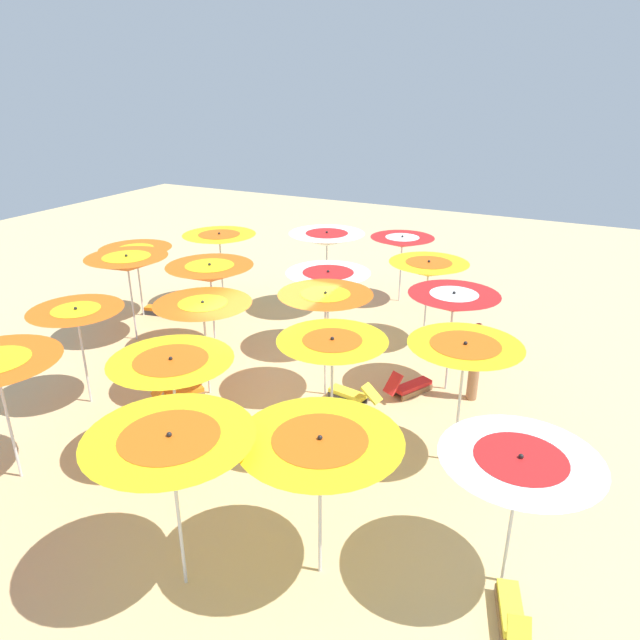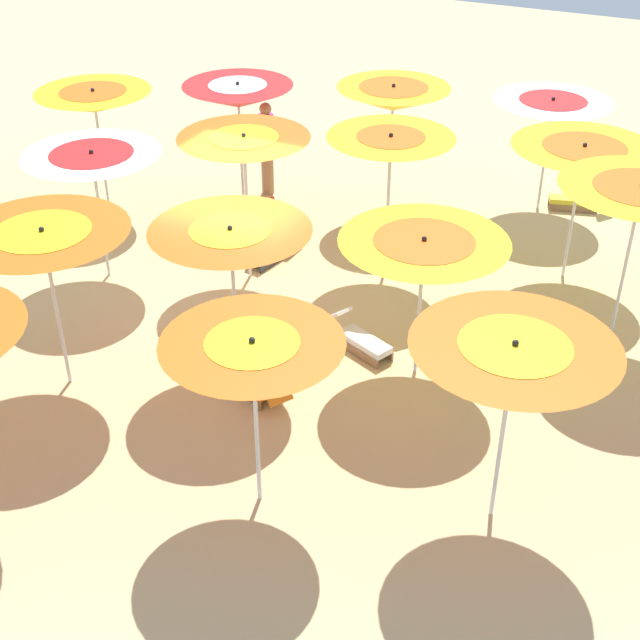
# 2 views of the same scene
# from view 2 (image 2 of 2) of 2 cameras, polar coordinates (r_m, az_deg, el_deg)

# --- Properties ---
(ground) EXTENTS (43.14, 43.14, 0.04)m
(ground) POSITION_cam_2_polar(r_m,az_deg,el_deg) (13.86, -4.95, 0.08)
(ground) COLOR #D1B57F
(beach_umbrella_0) EXTENTS (2.17, 2.17, 2.20)m
(beach_umbrella_0) POSITION_cam_2_polar(r_m,az_deg,el_deg) (17.06, 14.74, 12.99)
(beach_umbrella_0) COLOR silver
(beach_umbrella_0) RESTS_ON ground
(beach_umbrella_1) EXTENTS (2.04, 2.04, 2.50)m
(beach_umbrella_1) POSITION_cam_2_polar(r_m,az_deg,el_deg) (16.34, 4.75, 14.08)
(beach_umbrella_1) COLOR silver
(beach_umbrella_1) RESTS_ON ground
(beach_umbrella_2) EXTENTS (2.03, 2.03, 2.43)m
(beach_umbrella_2) POSITION_cam_2_polar(r_m,az_deg,el_deg) (16.69, -5.31, 14.22)
(beach_umbrella_2) COLOR silver
(beach_umbrella_2) RESTS_ON ground
(beach_umbrella_3) EXTENTS (2.10, 2.10, 2.36)m
(beach_umbrella_3) POSITION_cam_2_polar(r_m,az_deg,el_deg) (16.99, -14.38, 13.52)
(beach_umbrella_3) COLOR silver
(beach_umbrella_3) RESTS_ON ground
(beach_umbrella_5) EXTENTS (2.28, 2.28, 2.37)m
(beach_umbrella_5) POSITION_cam_2_polar(r_m,az_deg,el_deg) (14.58, 16.59, 9.93)
(beach_umbrella_5) COLOR silver
(beach_umbrella_5) RESTS_ON ground
(beach_umbrella_6) EXTENTS (2.03, 2.03, 2.47)m
(beach_umbrella_6) POSITION_cam_2_polar(r_m,az_deg,el_deg) (14.14, 4.57, 10.95)
(beach_umbrella_6) COLOR silver
(beach_umbrella_6) RESTS_ON ground
(beach_umbrella_7) EXTENTS (2.08, 2.08, 2.52)m
(beach_umbrella_7) POSITION_cam_2_polar(r_m,az_deg,el_deg) (13.98, -4.92, 10.95)
(beach_umbrella_7) COLOR silver
(beach_umbrella_7) RESTS_ON ground
(beach_umbrella_8) EXTENTS (2.18, 2.18, 2.24)m
(beach_umbrella_8) POSITION_cam_2_polar(r_m,az_deg,el_deg) (14.52, -14.44, 9.61)
(beach_umbrella_8) COLOR silver
(beach_umbrella_8) RESTS_ON ground
(beach_umbrella_10) EXTENTS (2.25, 2.25, 2.56)m
(beach_umbrella_10) POSITION_cam_2_polar(r_m,az_deg,el_deg) (12.90, 19.91, 7.21)
(beach_umbrella_10) COLOR silver
(beach_umbrella_10) RESTS_ON ground
(beach_umbrella_11) EXTENTS (2.26, 2.26, 2.16)m
(beach_umbrella_11) POSITION_cam_2_polar(r_m,az_deg,el_deg) (11.66, 6.70, 4.48)
(beach_umbrella_11) COLOR silver
(beach_umbrella_11) RESTS_ON ground
(beach_umbrella_12) EXTENTS (2.16, 2.16, 2.29)m
(beach_umbrella_12) POSITION_cam_2_polar(r_m,az_deg,el_deg) (11.64, -5.79, 5.08)
(beach_umbrella_12) COLOR silver
(beach_umbrella_12) RESTS_ON ground
(beach_umbrella_13) EXTENTS (2.24, 2.24, 2.42)m
(beach_umbrella_13) POSITION_cam_2_polar(r_m,az_deg,el_deg) (11.81, -17.36, 4.58)
(beach_umbrella_13) COLOR silver
(beach_umbrella_13) RESTS_ON ground
(beach_umbrella_16) EXTENTS (2.19, 2.19, 2.44)m
(beach_umbrella_16) POSITION_cam_2_polar(r_m,az_deg,el_deg) (9.26, 12.38, -2.36)
(beach_umbrella_16) COLOR silver
(beach_umbrella_16) RESTS_ON ground
(beach_umbrella_17) EXTENTS (1.99, 1.99, 2.29)m
(beach_umbrella_17) POSITION_cam_2_polar(r_m,az_deg,el_deg) (9.37, -4.37, -2.29)
(beach_umbrella_17) COLOR silver
(beach_umbrella_17) RESTS_ON ground
(lounger_0) EXTENTS (0.64, 1.23, 0.60)m
(lounger_0) POSITION_cam_2_polar(r_m,az_deg,el_deg) (17.82, 16.34, 7.44)
(lounger_0) COLOR olive
(lounger_0) RESTS_ON ground
(lounger_1) EXTENTS (0.87, 1.29, 0.67)m
(lounger_1) POSITION_cam_2_polar(r_m,az_deg,el_deg) (16.59, -4.19, 6.85)
(lounger_1) COLOR olive
(lounger_1) RESTS_ON ground
(lounger_2) EXTENTS (1.31, 0.53, 0.56)m
(lounger_2) POSITION_cam_2_polar(r_m,az_deg,el_deg) (15.37, -3.07, 4.64)
(lounger_2) COLOR #333338
(lounger_2) RESTS_ON ground
(lounger_3) EXTENTS (0.90, 1.16, 0.59)m
(lounger_3) POSITION_cam_2_polar(r_m,az_deg,el_deg) (12.09, -3.96, -4.04)
(lounger_3) COLOR olive
(lounger_3) RESTS_ON ground
(lounger_5) EXTENTS (0.78, 1.25, 0.54)m
(lounger_5) POSITION_cam_2_polar(r_m,az_deg,el_deg) (12.97, 2.60, -1.20)
(lounger_5) COLOR olive
(lounger_5) RESTS_ON ground
(beachgoer_0) EXTENTS (0.30, 0.30, 1.86)m
(beachgoer_0) POSITION_cam_2_polar(r_m,az_deg,el_deg) (17.53, -3.46, 11.13)
(beachgoer_0) COLOR #A3704C
(beachgoer_0) RESTS_ON ground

